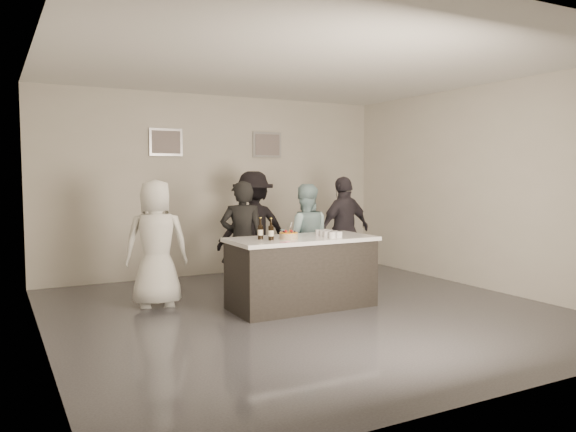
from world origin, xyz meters
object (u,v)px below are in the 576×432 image
Objects in this scene: person_main_black at (242,241)px; person_guest_right at (345,230)px; cake at (289,236)px; bar_counter at (302,272)px; beer_bottle_b at (271,230)px; person_guest_left at (156,243)px; beer_bottle_a at (260,229)px; person_guest_back at (253,228)px; person_main_blue at (305,238)px.

person_main_black is 1.89m from person_guest_right.
bar_counter is at bearing 16.94° from cake.
beer_bottle_b is (-0.48, -0.10, 0.58)m from bar_counter.
person_guest_left is 0.99× the size of person_guest_right.
beer_bottle_b is 1.54m from person_guest_left.
bar_counter is 7.15× the size of beer_bottle_a.
bar_counter is 0.54m from cake.
cake is 1.71m from person_guest_back.
person_guest_back is (1.67, 0.69, 0.05)m from person_guest_left.
beer_bottle_a is (-0.33, 0.11, 0.09)m from cake.
person_guest_left is at bearing 144.28° from cake.
person_guest_back is at bearing 87.67° from bar_counter.
person_guest_right is at bearing 32.20° from beer_bottle_b.
person_main_blue is at bearing -168.73° from person_guest_left.
bar_counter is 1.89m from person_guest_left.
person_guest_right reaches higher than beer_bottle_a.
beer_bottle_a is 1.70m from person_guest_back.
beer_bottle_b is at bearing 150.79° from person_guest_left.
beer_bottle_b is (0.07, -0.15, 0.00)m from beer_bottle_a.
person_guest_back reaches higher than person_main_blue.
person_guest_right is at bearing -145.81° from person_main_black.
bar_counter is 1.07× the size of person_guest_back.
person_main_blue is at bearing 36.53° from beer_bottle_a.
person_guest_right is (1.58, 1.12, -0.11)m from cake.
person_main_black is 1.12m from person_guest_left.
person_main_blue is at bearing 3.94° from person_guest_right.
person_guest_left reaches higher than person_main_black.
cake is at bearing 85.52° from person_guest_back.
bar_counter is 1.12× the size of person_guest_right.
person_main_blue reaches higher than cake.
person_guest_back reaches higher than beer_bottle_b.
person_main_blue is (1.02, 0.95, -0.25)m from beer_bottle_b.
person_guest_right is (1.91, 1.01, -0.20)m from beer_bottle_a.
person_main_black reaches higher than person_main_blue.
beer_bottle_b is at bearing 115.56° from person_main_black.
person_guest_left is 0.94× the size of person_guest_back.
person_guest_right is 1.41m from person_guest_back.
beer_bottle_b is 0.17× the size of person_main_blue.
cake is (-0.22, -0.07, 0.49)m from bar_counter.
person_main_blue is at bearing 43.14° from beer_bottle_b.
person_guest_back is (0.29, 1.68, -0.07)m from cake.
person_guest_left is 1.81m from person_guest_back.
beer_bottle_b is at bearing -168.05° from bar_counter.
beer_bottle_a is 0.15× the size of person_guest_back.
person_main_blue is 0.90m from person_guest_back.
beer_bottle_b is at bearing -172.53° from cake.
bar_counter is at bearing 82.78° from person_main_blue.
bar_counter is at bearing 11.95° from beer_bottle_b.
beer_bottle_a reaches higher than cake.
person_guest_right is at bearing 161.93° from person_guest_back.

